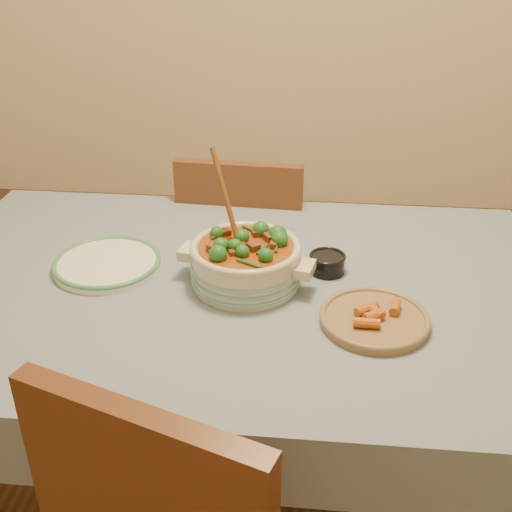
{
  "coord_description": "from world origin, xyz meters",
  "views": [
    {
      "loc": [
        0.21,
        -1.42,
        1.63
      ],
      "look_at": [
        0.07,
        -0.02,
        0.85
      ],
      "focal_mm": 45.0,
      "sensor_mm": 36.0,
      "label": 1
    }
  ],
  "objects_px": {
    "condiment_bowl": "(327,262)",
    "chair_far": "(245,254)",
    "stew_casserole": "(246,260)",
    "fried_plate": "(375,318)",
    "dining_table": "(232,312)",
    "white_plate": "(107,263)"
  },
  "relations": [
    {
      "from": "condiment_bowl",
      "to": "chair_far",
      "type": "height_order",
      "value": "chair_far"
    },
    {
      "from": "stew_casserole",
      "to": "fried_plate",
      "type": "bearing_deg",
      "value": -25.13
    },
    {
      "from": "dining_table",
      "to": "white_plate",
      "type": "relative_size",
      "value": 4.91
    },
    {
      "from": "condiment_bowl",
      "to": "fried_plate",
      "type": "height_order",
      "value": "condiment_bowl"
    },
    {
      "from": "dining_table",
      "to": "stew_casserole",
      "type": "xyz_separation_m",
      "value": [
        0.04,
        0.0,
        0.16
      ]
    },
    {
      "from": "fried_plate",
      "to": "dining_table",
      "type": "bearing_deg",
      "value": 157.42
    },
    {
      "from": "chair_far",
      "to": "condiment_bowl",
      "type": "bearing_deg",
      "value": 121.82
    },
    {
      "from": "white_plate",
      "to": "fried_plate",
      "type": "relative_size",
      "value": 1.16
    },
    {
      "from": "condiment_bowl",
      "to": "chair_far",
      "type": "xyz_separation_m",
      "value": [
        -0.29,
        0.52,
        -0.27
      ]
    },
    {
      "from": "fried_plate",
      "to": "chair_far",
      "type": "bearing_deg",
      "value": 117.81
    },
    {
      "from": "dining_table",
      "to": "white_plate",
      "type": "xyz_separation_m",
      "value": [
        -0.35,
        0.05,
        0.11
      ]
    },
    {
      "from": "chair_far",
      "to": "dining_table",
      "type": "bearing_deg",
      "value": 96.54
    },
    {
      "from": "stew_casserole",
      "to": "condiment_bowl",
      "type": "relative_size",
      "value": 3.14
    },
    {
      "from": "condiment_bowl",
      "to": "fried_plate",
      "type": "relative_size",
      "value": 0.39
    },
    {
      "from": "stew_casserole",
      "to": "white_plate",
      "type": "distance_m",
      "value": 0.39
    },
    {
      "from": "stew_casserole",
      "to": "chair_far",
      "type": "xyz_separation_m",
      "value": [
        -0.07,
        0.6,
        -0.32
      ]
    },
    {
      "from": "dining_table",
      "to": "fried_plate",
      "type": "bearing_deg",
      "value": -22.58
    },
    {
      "from": "white_plate",
      "to": "condiment_bowl",
      "type": "distance_m",
      "value": 0.6
    },
    {
      "from": "dining_table",
      "to": "stew_casserole",
      "type": "height_order",
      "value": "stew_casserole"
    },
    {
      "from": "white_plate",
      "to": "condiment_bowl",
      "type": "bearing_deg",
      "value": 3.65
    },
    {
      "from": "stew_casserole",
      "to": "fried_plate",
      "type": "xyz_separation_m",
      "value": [
        0.32,
        -0.15,
        -0.05
      ]
    },
    {
      "from": "white_plate",
      "to": "chair_far",
      "type": "xyz_separation_m",
      "value": [
        0.31,
        0.56,
        -0.26
      ]
    }
  ]
}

